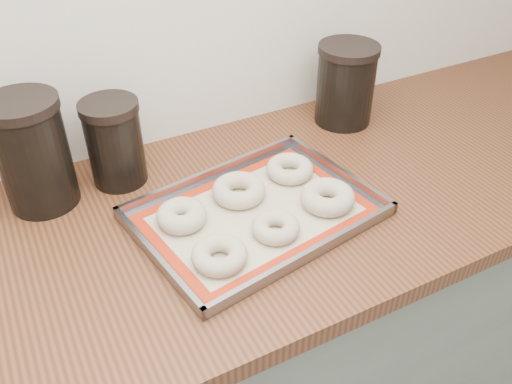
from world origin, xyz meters
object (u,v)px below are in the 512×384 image
baking_tray (256,213)px  bagel_back_right (290,169)px  canister_left (33,153)px  bagel_front_mid (276,227)px  canister_mid (115,142)px  canister_right (346,84)px  bagel_back_mid (239,190)px  bagel_front_left (219,255)px  bagel_back_left (182,216)px  bagel_front_right (328,197)px

baking_tray → bagel_back_right: (0.13, 0.09, 0.01)m
canister_left → bagel_front_mid: bearing=-40.8°
bagel_back_right → canister_mid: canister_mid is taller
canister_right → bagel_back_mid: bearing=-155.3°
bagel_front_left → canister_mid: (-0.08, 0.34, 0.07)m
bagel_back_left → canister_left: size_ratio=0.42×
bagel_front_left → canister_right: bearing=33.7°
bagel_front_right → bagel_back_mid: bearing=144.4°
canister_right → bagel_back_right: bearing=-147.9°
baking_tray → bagel_front_left: (-0.12, -0.09, 0.01)m
bagel_back_left → canister_mid: bearing=106.5°
bagel_back_left → canister_mid: (-0.06, 0.21, 0.07)m
bagel_front_right → canister_mid: bearing=139.9°
canister_mid → canister_right: bearing=-0.8°
canister_left → canister_mid: (0.16, 0.00, -0.02)m
baking_tray → bagel_back_right: 0.16m
bagel_front_left → bagel_back_right: same height
bagel_front_right → baking_tray: bearing=164.1°
bagel_back_mid → canister_mid: 0.28m
baking_tray → canister_mid: bearing=129.0°
baking_tray → canister_mid: (-0.20, 0.25, 0.09)m
bagel_back_left → canister_left: 0.32m
bagel_back_right → bagel_back_mid: bearing=-171.4°
bagel_front_left → bagel_back_right: 0.31m
bagel_front_left → canister_left: canister_left is taller
canister_mid → bagel_back_left: bearing=-73.5°
bagel_back_mid → canister_right: (0.38, 0.18, 0.08)m
baking_tray → canister_mid: 0.33m
bagel_back_mid → bagel_back_right: (0.13, 0.02, -0.00)m
baking_tray → bagel_back_mid: bearing=95.2°
bagel_front_mid → canister_right: bearing=40.0°
bagel_back_right → canister_right: canister_right is taller
bagel_front_left → bagel_back_left: (-0.02, 0.13, 0.00)m
bagel_front_mid → bagel_back_right: size_ratio=0.89×
baking_tray → canister_left: size_ratio=2.18×
bagel_front_left → canister_mid: 0.36m
baking_tray → canister_right: bearing=32.7°
baking_tray → canister_right: size_ratio=2.53×
bagel_front_right → bagel_back_left: bearing=163.8°
bagel_front_left → bagel_back_left: bagel_back_left is taller
bagel_front_right → bagel_back_left: same height
bagel_back_right → canister_mid: size_ratio=0.55×
bagel_front_mid → bagel_front_right: 0.14m
bagel_front_mid → canister_left: (-0.37, 0.32, 0.10)m
bagel_back_mid → canister_mid: size_ratio=0.59×
bagel_front_left → bagel_front_mid: 0.13m
baking_tray → bagel_back_left: (-0.14, 0.04, 0.02)m
bagel_front_right → canister_right: 0.38m
baking_tray → canister_left: canister_left is taller
bagel_front_mid → canister_right: 0.49m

